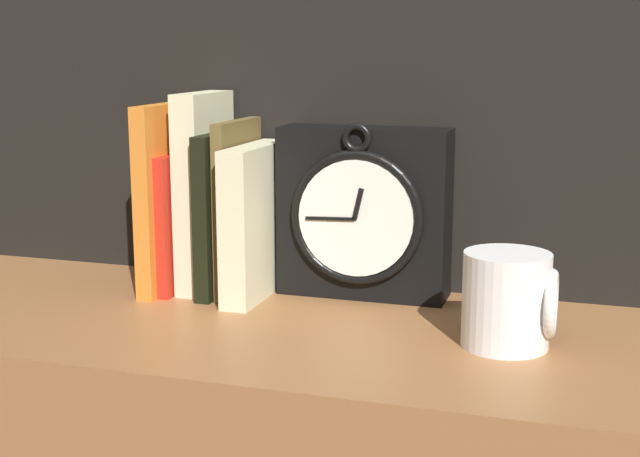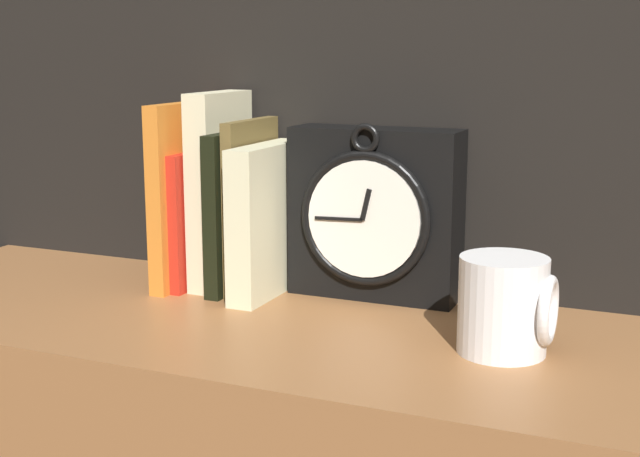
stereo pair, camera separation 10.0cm
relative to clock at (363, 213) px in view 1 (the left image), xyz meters
The scene contains 9 objects.
wall_back 0.27m from the clock, 98.92° to the left, with size 6.00×0.05×2.60m.
clock is the anchor object (origin of this frame).
book_slot0_orange 0.26m from the clock, behind, with size 0.02×0.15×0.24m.
book_slot1_red 0.24m from the clock, behind, with size 0.01×0.14×0.18m.
book_slot2_cream 0.21m from the clock, behind, with size 0.03×0.12×0.26m.
book_slot3_black 0.18m from the clock, behind, with size 0.02×0.14×0.21m.
book_slot4_brown 0.16m from the clock, behind, with size 0.02×0.13×0.22m.
book_slot5_cream 0.14m from the clock, 162.57° to the right, with size 0.04×0.16×0.20m.
mug 0.25m from the clock, 35.59° to the right, with size 0.10×0.09×0.10m.
Camera 1 is at (0.30, -0.93, 1.25)m, focal length 50.00 mm.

